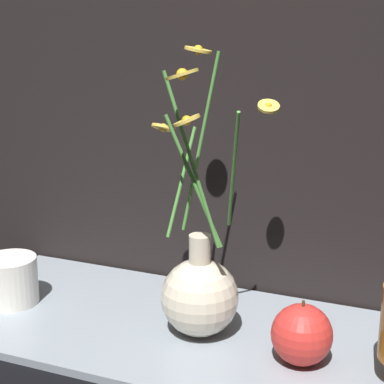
% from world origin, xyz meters
% --- Properties ---
extents(ground_plane, '(6.00, 6.00, 0.00)m').
position_xyz_m(ground_plane, '(0.00, 0.00, 0.00)').
color(ground_plane, black).
extents(shelf, '(0.76, 0.33, 0.01)m').
position_xyz_m(shelf, '(0.00, 0.00, 0.01)').
color(shelf, gray).
rests_on(shelf, ground_plane).
extents(vase_with_flowers, '(0.18, 0.17, 0.41)m').
position_xyz_m(vase_with_flowers, '(0.02, -0.01, 0.08)').
color(vase_with_flowers, beige).
rests_on(vase_with_flowers, shelf).
extents(yellow_mug, '(0.10, 0.09, 0.08)m').
position_xyz_m(yellow_mug, '(-0.30, -0.02, 0.05)').
color(yellow_mug, silver).
rests_on(yellow_mug, shelf).
extents(orange_fruit, '(0.08, 0.08, 0.09)m').
position_xyz_m(orange_fruit, '(0.18, -0.03, 0.05)').
color(orange_fruit, red).
rests_on(orange_fruit, shelf).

